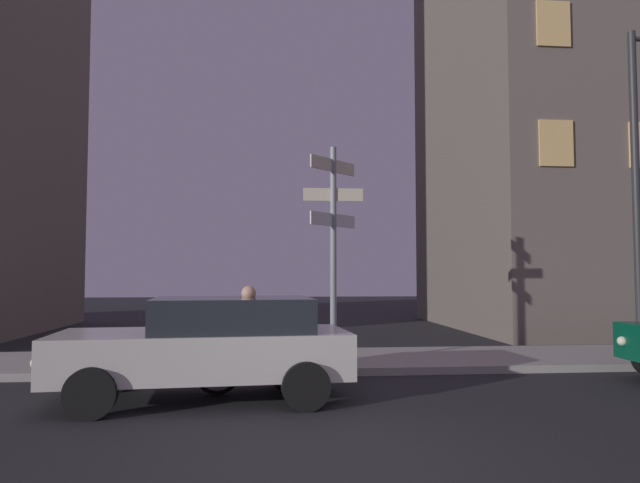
{
  "coord_description": "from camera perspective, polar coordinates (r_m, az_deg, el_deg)",
  "views": [
    {
      "loc": [
        -0.6,
        -5.46,
        1.79
      ],
      "look_at": [
        0.4,
        4.99,
        2.38
      ],
      "focal_mm": 32.47,
      "sensor_mm": 36.0,
      "label": 1
    }
  ],
  "objects": [
    {
      "name": "signpost",
      "position": [
        10.79,
        1.32,
        0.66
      ],
      "size": [
        1.13,
        0.95,
        4.03
      ],
      "color": "gray",
      "rests_on": "sidewalk_kerb"
    },
    {
      "name": "ground_plane",
      "position": [
        5.78,
        0.82,
        -21.23
      ],
      "size": [
        80.0,
        80.0,
        0.0
      ],
      "primitive_type": "plane",
      "color": "#232326"
    },
    {
      "name": "car_side_parked",
      "position": [
        8.5,
        -10.67,
        -9.93
      ],
      "size": [
        4.26,
        2.18,
        1.45
      ],
      "color": "beige",
      "rests_on": "ground_plane"
    },
    {
      "name": "building_right_block",
      "position": [
        23.52,
        24.74,
        19.89
      ],
      "size": [
        9.76,
        9.31,
        21.8
      ],
      "color": "#6B6056",
      "rests_on": "ground_plane"
    },
    {
      "name": "cyclist",
      "position": [
        8.86,
        -6.76,
        -9.94
      ],
      "size": [
        1.82,
        0.35,
        1.61
      ],
      "color": "black",
      "rests_on": "ground_plane"
    },
    {
      "name": "sidewalk_kerb",
      "position": [
        11.64,
        -2.47,
        -11.7
      ],
      "size": [
        40.0,
        2.79,
        0.14
      ],
      "primitive_type": "cube",
      "color": "#9E9991",
      "rests_on": "ground_plane"
    }
  ]
}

